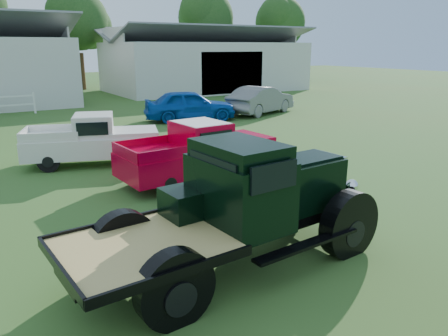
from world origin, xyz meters
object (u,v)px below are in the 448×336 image
white_pickup (92,140)px  misc_car_grey (261,100)px  red_pickup (198,151)px  vintage_flatbed (234,206)px  misc_car_blue (190,105)px

white_pickup → misc_car_grey: size_ratio=0.92×
red_pickup → white_pickup: 3.95m
vintage_flatbed → misc_car_blue: size_ratio=1.19×
white_pickup → red_pickup: bearing=-39.9°
vintage_flatbed → misc_car_blue: vintage_flatbed is taller
vintage_flatbed → red_pickup: 5.14m
vintage_flatbed → misc_car_blue: 15.60m
vintage_flatbed → white_pickup: (-0.21, 8.14, -0.30)m
red_pickup → vintage_flatbed: bearing=-115.5°
white_pickup → vintage_flatbed: bearing=-70.0°
red_pickup → misc_car_grey: 13.11m
vintage_flatbed → white_pickup: vintage_flatbed is taller
red_pickup → white_pickup: red_pickup is taller
misc_car_blue → misc_car_grey: bearing=-73.8°
white_pickup → misc_car_blue: white_pickup is taller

